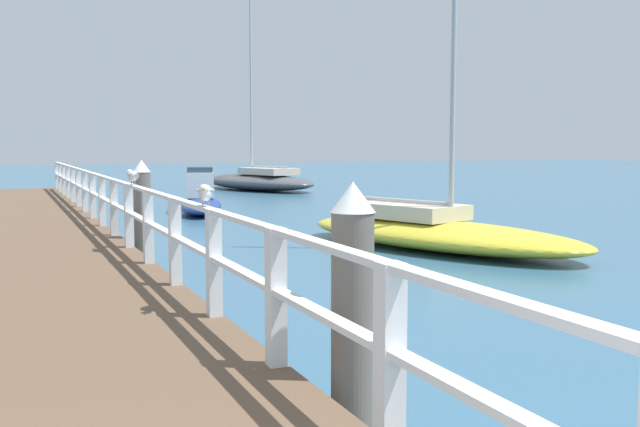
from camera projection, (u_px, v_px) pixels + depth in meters
The scene contains 9 objects.
pier_deck at pixel (24, 244), 12.78m from camera, with size 2.94×26.47×0.53m, color brown.
pier_railing at pixel (102, 194), 13.26m from camera, with size 0.12×24.99×0.95m.
dock_piling_near at pixel (352, 319), 4.59m from camera, with size 0.29×0.29×1.81m.
dock_piling_far at pixel (143, 215), 11.54m from camera, with size 0.29×0.29×1.81m.
seagull_foreground at pixel (205, 192), 6.38m from camera, with size 0.24×0.46×0.21m.
seagull_background at pixel (133, 175), 9.98m from camera, with size 0.20×0.48×0.21m.
boat_1 at pixel (200, 198), 21.58m from camera, with size 2.29×4.45×1.40m.
boat_2 at pixel (257, 181), 32.62m from camera, with size 4.88×7.99×9.04m.
boat_3 at pixel (434, 230), 14.11m from camera, with size 4.35×7.00×8.76m.
Camera 1 is at (-0.26, -0.52, 2.04)m, focal length 39.57 mm.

